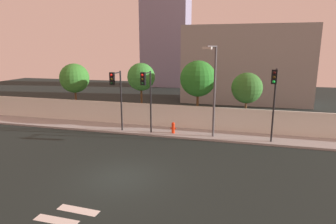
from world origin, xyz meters
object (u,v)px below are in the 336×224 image
(roadside_tree_rightmost, at_px, (247,88))
(roadside_tree_midleft, at_px, (141,77))
(traffic_light_left, at_px, (147,89))
(street_lamp_curbside, at_px, (213,84))
(traffic_light_center, at_px, (116,88))
(traffic_light_right, at_px, (274,90))
(roadside_tree_leftmost, at_px, (74,78))
(roadside_tree_midright, at_px, (198,79))
(fire_hydrant, at_px, (173,127))

(roadside_tree_rightmost, bearing_deg, roadside_tree_midleft, -180.00)
(traffic_light_left, xyz_separation_m, street_lamp_curbside, (4.68, 0.57, 0.43))
(traffic_light_left, xyz_separation_m, traffic_light_center, (-2.28, -0.14, -0.01))
(traffic_light_center, relative_size, traffic_light_right, 0.92)
(street_lamp_curbside, xyz_separation_m, roadside_tree_rightmost, (2.26, 3.15, -0.59))
(street_lamp_curbside, xyz_separation_m, roadside_tree_leftmost, (-12.86, 3.15, -0.24))
(traffic_light_left, distance_m, roadside_tree_midleft, 4.15)
(traffic_light_left, distance_m, roadside_tree_leftmost, 8.99)
(roadside_tree_leftmost, distance_m, roadside_tree_midright, 11.28)
(roadside_tree_midright, xyz_separation_m, roadside_tree_rightmost, (3.84, 0.00, -0.62))
(traffic_light_left, height_order, traffic_light_center, traffic_light_left)
(roadside_tree_midleft, height_order, roadside_tree_midright, roadside_tree_midright)
(street_lamp_curbside, relative_size, roadside_tree_midleft, 1.24)
(traffic_light_center, height_order, traffic_light_right, traffic_light_right)
(roadside_tree_midright, bearing_deg, roadside_tree_midleft, 180.00)
(fire_hydrant, xyz_separation_m, roadside_tree_leftmost, (-9.94, 2.88, 3.11))
(traffic_light_right, bearing_deg, fire_hydrant, 173.44)
(traffic_light_right, relative_size, street_lamp_curbside, 0.77)
(street_lamp_curbside, bearing_deg, traffic_light_center, -174.17)
(traffic_light_left, relative_size, roadside_tree_leftmost, 0.92)
(traffic_light_right, relative_size, roadside_tree_leftmost, 0.99)
(fire_hydrant, height_order, roadside_tree_midleft, roadside_tree_midleft)
(roadside_tree_midleft, bearing_deg, street_lamp_curbside, -26.04)
(traffic_light_left, bearing_deg, traffic_light_center, -176.59)
(roadside_tree_midleft, bearing_deg, traffic_light_left, -64.62)
(roadside_tree_midleft, bearing_deg, traffic_light_right, -19.46)
(traffic_light_center, xyz_separation_m, roadside_tree_rightmost, (9.23, 3.86, -0.16))
(traffic_light_left, relative_size, traffic_light_right, 0.93)
(traffic_light_center, xyz_separation_m, fire_hydrant, (4.05, 0.98, -2.91))
(traffic_light_right, bearing_deg, roadside_tree_midleft, 160.54)
(roadside_tree_midright, height_order, roadside_tree_rightmost, roadside_tree_midright)
(roadside_tree_midright, bearing_deg, traffic_light_left, -129.79)
(fire_hydrant, relative_size, roadside_tree_midright, 0.15)
(roadside_tree_leftmost, distance_m, roadside_tree_rightmost, 15.13)
(traffic_light_left, bearing_deg, street_lamp_curbside, 7.00)
(roadside_tree_leftmost, bearing_deg, traffic_light_left, -24.50)
(traffic_light_center, bearing_deg, street_lamp_curbside, 5.83)
(fire_hydrant, xyz_separation_m, roadside_tree_midright, (1.34, 2.88, 3.37))
(traffic_light_right, distance_m, street_lamp_curbside, 3.97)
(traffic_light_right, xyz_separation_m, roadside_tree_midright, (-5.51, 3.67, 0.22))
(roadside_tree_leftmost, bearing_deg, roadside_tree_midleft, 0.00)
(roadside_tree_rightmost, bearing_deg, traffic_light_center, -157.29)
(traffic_light_center, height_order, fire_hydrant, traffic_light_center)
(fire_hydrant, bearing_deg, roadside_tree_rightmost, 29.07)
(traffic_light_left, xyz_separation_m, roadside_tree_rightmost, (6.95, 3.73, -0.17))
(traffic_light_left, xyz_separation_m, roadside_tree_midright, (3.10, 3.73, 0.45))
(traffic_light_center, bearing_deg, fire_hydrant, 13.64)
(traffic_light_right, bearing_deg, street_lamp_curbside, 172.52)
(traffic_light_center, height_order, roadside_tree_leftmost, roadside_tree_leftmost)
(traffic_light_left, distance_m, fire_hydrant, 3.52)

